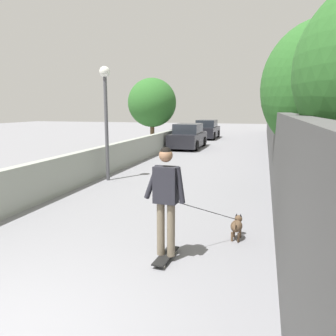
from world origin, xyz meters
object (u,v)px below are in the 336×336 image
(tree_right_near, at_px, (317,102))
(car_near, at_px, (188,137))
(car_far, at_px, (207,130))
(dog, at_px, (236,225))
(tree_left_far, at_px, (152,103))
(skateboard, at_px, (166,256))
(person_skateboarder, at_px, (166,193))
(tree_right_distant, at_px, (321,88))
(lamp_post, at_px, (106,102))

(tree_right_near, xyz_separation_m, car_near, (5.31, 6.68, -2.02))
(car_far, bearing_deg, dog, -169.03)
(tree_left_far, bearing_deg, skateboard, -160.64)
(tree_right_near, height_order, car_near, tree_right_near)
(dog, bearing_deg, tree_left_far, 24.23)
(dog, bearing_deg, person_skateboarder, 139.72)
(person_skateboarder, xyz_separation_m, car_near, (15.65, 3.12, -0.44))
(tree_right_distant, height_order, dog, tree_right_distant)
(person_skateboarder, height_order, dog, person_skateboarder)
(lamp_post, distance_m, person_skateboarder, 6.78)
(tree_right_distant, distance_m, car_far, 19.06)
(tree_right_distant, relative_size, dog, 3.14)
(tree_right_distant, bearing_deg, person_skateboarder, 149.32)
(tree_left_far, height_order, tree_right_distant, tree_right_distant)
(tree_left_far, relative_size, tree_right_distant, 0.93)
(tree_right_near, distance_m, tree_left_far, 11.07)
(tree_left_far, relative_size, dog, 2.92)
(tree_right_near, xyz_separation_m, skateboard, (-10.34, 3.56, -2.67))
(person_skateboarder, relative_size, car_far, 0.44)
(tree_left_far, distance_m, skateboard, 17.54)
(lamp_post, bearing_deg, tree_left_far, 10.52)
(tree_right_distant, height_order, lamp_post, tree_right_distant)
(car_far, bearing_deg, tree_left_far, 157.86)
(tree_left_far, height_order, person_skateboarder, tree_left_far)
(dog, xyz_separation_m, car_far, (21.54, 4.17, 0.44))
(lamp_post, relative_size, car_far, 0.93)
(tree_right_near, xyz_separation_m, lamp_post, (-4.88, 7.28, -0.04))
(lamp_post, bearing_deg, tree_right_near, -56.13)
(car_far, bearing_deg, tree_right_near, -151.78)
(dog, bearing_deg, lamp_post, 48.56)
(person_skateboarder, bearing_deg, tree_right_near, -18.97)
(lamp_post, height_order, car_far, lamp_post)
(skateboard, height_order, person_skateboarder, person_skateboarder)
(tree_left_far, distance_m, car_far, 7.27)
(tree_right_near, bearing_deg, tree_right_distant, 172.93)
(car_near, bearing_deg, skateboard, -168.72)
(tree_left_far, relative_size, lamp_post, 1.15)
(tree_right_distant, xyz_separation_m, dog, (-3.60, 1.82, -2.74))
(car_near, relative_size, car_far, 1.02)
(lamp_post, xyz_separation_m, dog, (-4.22, -4.77, -2.42))
(tree_right_near, xyz_separation_m, dog, (-9.10, 2.50, -2.46))
(car_near, bearing_deg, tree_right_near, -128.48)
(lamp_post, distance_m, car_far, 17.45)
(tree_left_far, bearing_deg, car_far, -22.14)
(tree_right_near, bearing_deg, skateboard, 161.03)
(lamp_post, relative_size, dog, 2.53)
(lamp_post, height_order, car_near, lamp_post)
(dog, relative_size, car_far, 0.37)
(person_skateboarder, xyz_separation_m, dog, (1.24, -1.05, -0.88))
(lamp_post, bearing_deg, skateboard, -145.71)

